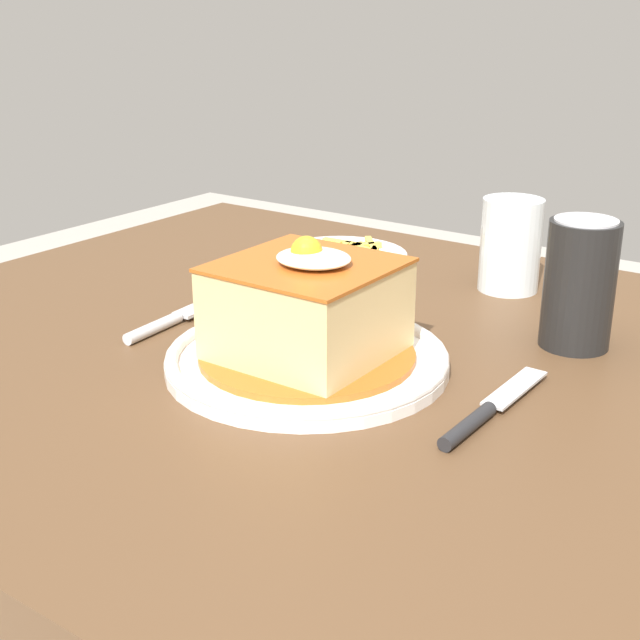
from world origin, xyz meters
name	(u,v)px	position (x,y,z in m)	size (l,w,h in m)	color
dining_table	(405,479)	(0.00, 0.00, 0.62)	(1.17, 0.82, 0.73)	brown
main_plate	(307,359)	(-0.07, -0.06, 0.74)	(0.25, 0.25, 0.02)	white
sandwich_meal	(307,312)	(-0.07, -0.06, 0.79)	(0.19, 0.19, 0.11)	#B75B1E
fork	(168,322)	(-0.25, -0.05, 0.74)	(0.02, 0.14, 0.01)	silver
knife	(482,415)	(0.10, -0.06, 0.74)	(0.02, 0.17, 0.01)	#262628
soda_can	(579,284)	(0.10, 0.14, 0.79)	(0.07, 0.07, 0.12)	black
drinking_glass	(510,251)	(-0.02, 0.26, 0.78)	(0.07, 0.07, 0.10)	gold
side_plate_fries	(341,256)	(-0.24, 0.25, 0.74)	(0.17, 0.17, 0.02)	white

